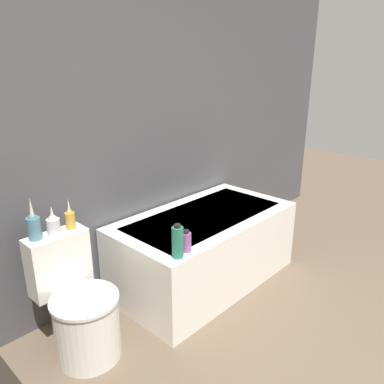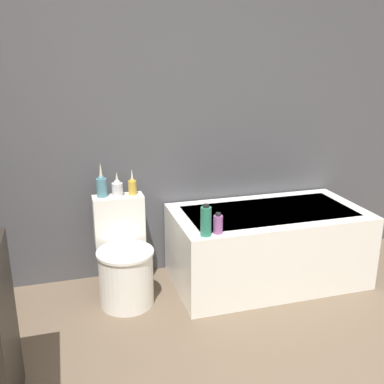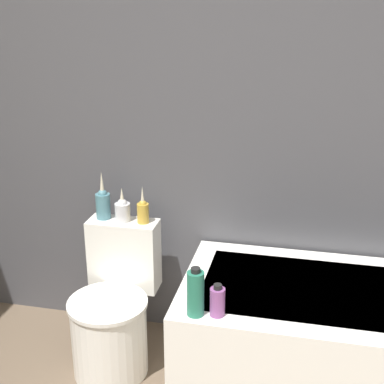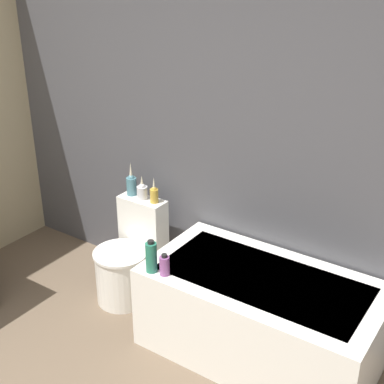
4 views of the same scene
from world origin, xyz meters
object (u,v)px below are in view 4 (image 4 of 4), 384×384
object	(u,v)px
vase_silver	(142,191)
vase_bronze	(154,194)
toilet	(128,261)
bathtub	(261,316)
shampoo_bottle_tall	(151,257)
shampoo_bottle_short	(165,265)
vase_gold	(131,184)

from	to	relation	value
vase_silver	vase_bronze	xyz separation A→B (m)	(0.11, -0.00, 0.00)
toilet	vase_silver	xyz separation A→B (m)	(-0.00, 0.20, 0.50)
bathtub	toilet	world-z (taller)	toilet
vase_silver	shampoo_bottle_tall	xyz separation A→B (m)	(0.50, -0.54, -0.12)
bathtub	shampoo_bottle_short	size ratio (longest dim) A/B	10.15
shampoo_bottle_tall	shampoo_bottle_short	world-z (taller)	shampoo_bottle_tall
toilet	shampoo_bottle_short	distance (m)	0.76
toilet	vase_gold	distance (m)	0.57
bathtub	vase_silver	distance (m)	1.24
vase_silver	shampoo_bottle_short	world-z (taller)	vase_silver
bathtub	vase_gold	size ratio (longest dim) A/B	5.70
bathtub	shampoo_bottle_short	xyz separation A→B (m)	(-0.52, -0.31, 0.35)
bathtub	vase_bronze	xyz separation A→B (m)	(-1.00, 0.22, 0.50)
shampoo_bottle_tall	bathtub	bearing A→B (deg)	27.72
bathtub	vase_gold	distance (m)	1.35
bathtub	vase_gold	world-z (taller)	vase_gold
bathtub	vase_bronze	bearing A→B (deg)	167.67
shampoo_bottle_short	vase_silver	bearing A→B (deg)	138.44
toilet	vase_gold	world-z (taller)	vase_gold
bathtub	shampoo_bottle_tall	bearing A→B (deg)	-152.28
toilet	vase_silver	size ratio (longest dim) A/B	4.02
vase_silver	vase_bronze	bearing A→B (deg)	-0.14
vase_gold	vase_bronze	xyz separation A→B (m)	(0.22, -0.01, -0.02)
vase_bronze	shampoo_bottle_short	xyz separation A→B (m)	(0.48, -0.53, -0.16)
bathtub	toilet	bearing A→B (deg)	179.15
vase_gold	shampoo_bottle_short	size ratio (longest dim) A/B	1.78
bathtub	toilet	size ratio (longest dim) A/B	2.01
bathtub	vase_bronze	size ratio (longest dim) A/B	7.44
vase_gold	shampoo_bottle_tall	size ratio (longest dim) A/B	1.18
bathtub	shampoo_bottle_tall	xyz separation A→B (m)	(-0.61, -0.32, 0.39)
toilet	shampoo_bottle_short	bearing A→B (deg)	-28.54
toilet	vase_silver	bearing A→B (deg)	90.00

